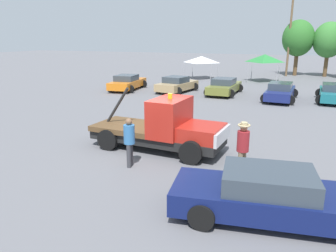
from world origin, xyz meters
The scene contains 15 objects.
ground_plane centered at (0.00, 0.00, 0.00)m, with size 160.00×160.00×0.00m, color slate.
tow_truck centered at (0.34, -0.02, 0.94)m, with size 5.71×2.41×2.51m.
foreground_car centered at (5.05, -3.90, 0.65)m, with size 5.59×2.65×1.34m.
person_near_truck centered at (3.76, -1.42, 1.10)m, with size 0.42×0.42×1.87m.
person_at_hood centered at (-0.13, -2.11, 1.04)m, with size 0.40×0.40×1.79m.
parked_car_orange centered at (-8.88, 13.52, 0.65)m, with size 2.80×4.90×1.34m.
parked_car_tan centered at (-4.41, 14.05, 0.65)m, with size 2.95×4.55×1.34m.
parked_car_olive centered at (-0.43, 14.43, 0.65)m, with size 2.53×4.76×1.34m.
parked_car_navy centered at (4.00, 13.40, 0.65)m, with size 2.47×4.82×1.34m.
parked_car_teal centered at (7.60, 14.23, 0.65)m, with size 2.47×4.66×1.34m.
canopy_tent_white centered at (-5.10, 23.59, 2.14)m, with size 3.11×3.11×2.50m.
canopy_tent_green centered at (1.63, 23.71, 2.42)m, with size 2.94×2.94×2.82m.
tree_left centered at (4.52, 31.09, 4.37)m, with size 3.65×3.65×6.52m.
tree_right centered at (7.84, 31.07, 4.19)m, with size 3.49×3.49×6.24m.
utility_pole centered at (3.59, 29.92, 5.37)m, with size 2.20×0.24×10.21m.
Camera 1 is at (5.34, -11.89, 4.56)m, focal length 35.00 mm.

